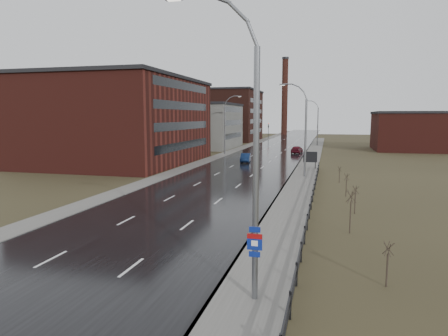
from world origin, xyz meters
The scene contains 25 objects.
ground centered at (0.00, 0.00, 0.00)m, with size 320.00×320.00×0.00m, color #2D2819.
road centered at (0.00, 60.00, 0.03)m, with size 14.00×300.00×0.06m, color black.
sidewalk_right centered at (8.60, 35.00, 0.09)m, with size 3.20×180.00×0.18m, color #595651.
curb_right centered at (7.08, 35.00, 0.09)m, with size 0.16×180.00×0.18m, color slate.
sidewalk_left centered at (-8.20, 60.00, 0.06)m, with size 2.40×260.00×0.12m, color #595651.
warehouse_near centered at (-20.99, 45.00, 6.76)m, with size 22.44×28.56×13.50m.
warehouse_mid centered at (-17.99, 78.00, 5.26)m, with size 16.32×20.40×10.50m.
warehouse_far centered at (-22.99, 108.00, 7.76)m, with size 26.52×24.48×15.50m.
building_right centered at (30.30, 82.00, 4.26)m, with size 18.36×16.32×8.50m.
smokestack centered at (-6.00, 150.00, 15.50)m, with size 2.70×2.70×30.70m.
streetlight_main centered at (8.47, 2.00, 6.06)m, with size 3.91×0.29×12.11m.
streetlight_right_mid centered at (8.50, 36.00, 5.84)m, with size 3.36×0.28×11.35m.
streetlight_left centered at (-7.70, 62.00, 5.84)m, with size 3.36×0.28×11.35m.
streetlight_right_far centered at (8.50, 90.00, 5.84)m, with size 3.36×0.28×11.35m.
guardrail centered at (10.30, 18.31, 0.71)m, with size 0.10×53.05×1.10m.
shrub_b centered at (14.13, 4.93, 1.08)m, with size 0.49×0.51×2.03m.
shrub_c centered at (12.98, 12.99, 1.49)m, with size 0.66×0.70×2.80m.
shrub_d centered at (13.60, 18.46, 1.16)m, with size 0.52×0.55×2.18m.
shrub_e centered at (13.21, 25.10, 1.16)m, with size 0.52×0.55×2.18m.
shrub_f centered at (12.80, 32.97, 0.99)m, with size 0.45×0.47×1.86m.
billboard centered at (9.10, 43.64, 1.71)m, with size 1.91×0.17×2.54m.
traffic_light_left centered at (-8.00, 120.00, 4.60)m, with size 0.58×2.73×5.30m.
traffic_light_right centered at (8.00, 120.00, 4.60)m, with size 0.58×2.73×5.30m.
car_near centered at (-1.43, 50.09, 0.70)m, with size 1.49×4.28×1.41m, color #0C1C3F.
car_far centered at (5.44, 67.81, 0.78)m, with size 1.84×4.58×1.56m, color #480C16.
Camera 1 is at (11.46, -13.03, 7.43)m, focal length 32.00 mm.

